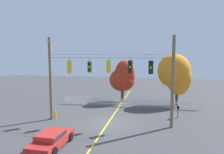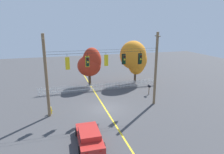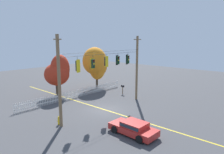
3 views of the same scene
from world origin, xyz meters
TOP-DOWN VIEW (x-y plane):
  - ground at (0.00, 0.00)m, footprint 80.00×80.00m
  - lane_centerline_stripe at (0.00, 0.00)m, footprint 0.16×36.00m
  - signal_support_span at (0.00, -0.00)m, footprint 12.28×1.10m
  - traffic_signal_southbound_primary at (-3.88, -0.01)m, footprint 0.43×0.38m
  - traffic_signal_eastbound_side at (-1.85, 0.01)m, footprint 0.43×0.38m
  - traffic_signal_northbound_primary at (0.09, -0.01)m, footprint 0.43×0.38m
  - traffic_signal_westbound_side at (2.12, 0.01)m, footprint 0.43×0.38m
  - traffic_signal_northbound_secondary at (4.02, 0.01)m, footprint 0.43×0.38m
  - white_picket_fence at (1.19, 6.66)m, footprint 17.42×0.06m
  - autumn_maple_near_fence at (0.07, 9.33)m, footprint 3.60×3.39m
  - autumn_maple_mid at (7.19, 8.97)m, footprint 4.37×3.53m
  - parked_car at (-2.88, -5.99)m, footprint 2.04×4.23m
  - fire_hydrant at (-5.87, 0.53)m, footprint 0.38×0.22m
  - roadside_mailbox at (6.86, 3.07)m, footprint 0.25×0.44m

SIDE VIEW (x-z plane):
  - ground at x=0.00m, z-range 0.00..0.00m
  - lane_centerline_stripe at x=0.00m, z-range 0.00..0.01m
  - fire_hydrant at x=-5.87m, z-range -0.01..0.79m
  - white_picket_fence at x=1.19m, z-range 0.00..1.10m
  - parked_car at x=-2.88m, z-range 0.03..1.18m
  - roadside_mailbox at x=6.86m, z-range 0.42..1.77m
  - autumn_maple_near_fence at x=0.07m, z-range 0.48..6.37m
  - autumn_maple_mid at x=7.19m, z-range 0.69..7.44m
  - signal_support_span at x=0.00m, z-range 0.07..8.48m
  - traffic_signal_southbound_primary at x=-3.88m, z-range 4.68..6.24m
  - traffic_signal_eastbound_side at x=-1.85m, z-range 4.77..6.23m
  - traffic_signal_northbound_secondary at x=4.02m, z-range 4.77..6.26m
  - traffic_signal_westbound_side at x=2.12m, z-range 4.87..6.27m
  - traffic_signal_northbound_primary at x=0.09m, z-range 4.88..6.28m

